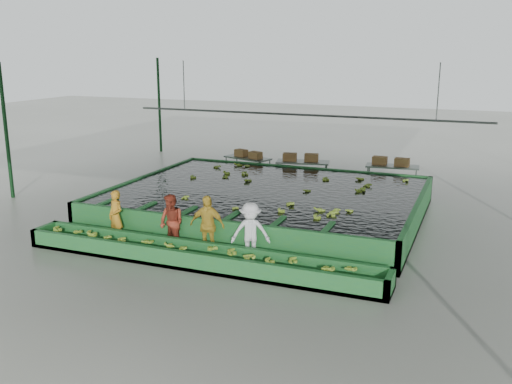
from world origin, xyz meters
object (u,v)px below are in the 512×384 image
at_px(sorting_trough, 197,256).
at_px(worker_c, 207,225).
at_px(worker_d, 251,232).
at_px(worker_a, 116,216).
at_px(flotation_tank, 267,201).
at_px(worker_b, 172,223).
at_px(packing_table_right, 392,177).
at_px(packing_table_mid, 303,173).
at_px(packing_table_left, 248,168).
at_px(box_stack_mid, 300,161).
at_px(box_stack_left, 248,157).
at_px(box_stack_right, 391,165).

relative_size(sorting_trough, worker_c, 6.00).
bearing_deg(worker_d, worker_a, 158.18).
bearing_deg(flotation_tank, sorting_trough, -90.00).
xyz_separation_m(worker_b, packing_table_right, (4.52, 9.58, -0.32)).
bearing_deg(worker_c, sorting_trough, -89.00).
relative_size(worker_d, packing_table_mid, 0.74).
distance_m(flotation_tank, packing_table_left, 5.54).
height_order(worker_b, packing_table_left, worker_b).
bearing_deg(box_stack_mid, sorting_trough, -88.27).
height_order(flotation_tank, box_stack_left, box_stack_left).
height_order(flotation_tank, box_stack_mid, box_stack_mid).
height_order(packing_table_mid, box_stack_mid, box_stack_mid).
bearing_deg(worker_a, box_stack_right, 78.67).
relative_size(worker_c, packing_table_mid, 0.78).
distance_m(sorting_trough, packing_table_right, 10.90).
relative_size(flotation_tank, box_stack_right, 6.94).
distance_m(worker_a, box_stack_right, 11.50).
bearing_deg(worker_a, worker_d, 21.75).
bearing_deg(flotation_tank, box_stack_mid, 93.63).
xyz_separation_m(flotation_tank, packing_table_right, (3.34, 5.28, 0.02)).
height_order(sorting_trough, worker_d, worker_d).
relative_size(packing_table_right, box_stack_mid, 1.43).
xyz_separation_m(worker_c, packing_table_right, (3.42, 9.58, -0.36)).
distance_m(flotation_tank, packing_table_mid, 4.63).
bearing_deg(box_stack_right, packing_table_right, -31.84).
bearing_deg(sorting_trough, packing_table_left, 105.38).
relative_size(worker_b, box_stack_mid, 1.09).
relative_size(worker_c, box_stack_left, 1.24).
height_order(worker_d, box_stack_left, worker_d).
relative_size(sorting_trough, worker_a, 6.56).
distance_m(worker_c, box_stack_mid, 8.93).
height_order(worker_b, box_stack_left, worker_b).
bearing_deg(worker_a, flotation_tank, 76.63).
relative_size(box_stack_left, box_stack_mid, 0.93).
bearing_deg(packing_table_right, worker_d, -102.72).
bearing_deg(sorting_trough, worker_b, 146.06).
relative_size(packing_table_left, box_stack_right, 1.42).
distance_m(sorting_trough, worker_a, 3.17).
bearing_deg(box_stack_mid, worker_c, -88.68).
xyz_separation_m(packing_table_right, box_stack_mid, (-3.63, -0.65, 0.51)).
bearing_deg(box_stack_right, worker_a, -123.08).
distance_m(sorting_trough, box_stack_mid, 9.76).
distance_m(worker_c, packing_table_left, 9.50).
bearing_deg(packing_table_left, box_stack_left, -38.56).
bearing_deg(worker_c, box_stack_right, 65.56).
relative_size(flotation_tank, packing_table_right, 4.85).
bearing_deg(worker_c, worker_b, 174.67).
xyz_separation_m(worker_c, worker_d, (1.26, 0.00, -0.04)).
distance_m(box_stack_left, box_stack_right, 5.96).
xyz_separation_m(flotation_tank, box_stack_left, (-2.69, 4.79, 0.48)).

